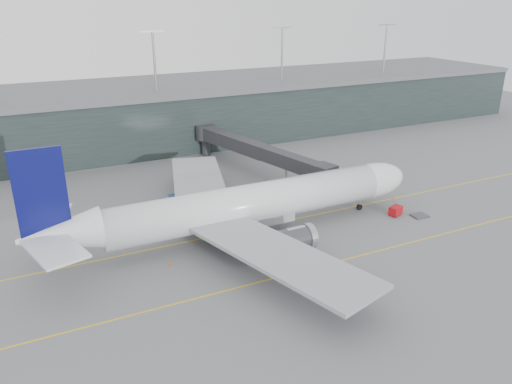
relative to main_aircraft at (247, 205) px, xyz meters
name	(u,v)px	position (x,y,z in m)	size (l,w,h in m)	color
ground	(210,226)	(-4.38, 5.68, -5.23)	(320.00, 320.00, 0.00)	#57575C
taxiline_a	(219,235)	(-4.38, 1.68, -5.22)	(160.00, 0.25, 0.02)	yellow
taxiline_b	(262,281)	(-4.38, -14.32, -5.22)	(160.00, 0.25, 0.02)	yellow
taxiline_lead_main	(198,185)	(0.62, 25.68, -5.22)	(0.25, 60.00, 0.02)	yellow
terminal	(130,115)	(-4.38, 63.68, 2.39)	(240.00, 36.00, 29.00)	#1D2827
main_aircraft	(247,205)	(0.00, 0.00, 0.00)	(66.25, 62.51, 18.64)	silver
jet_bridge	(246,144)	(14.56, 31.64, 0.35)	(14.93, 48.33, 7.45)	#292A2E
gse_cart	(396,210)	(27.23, -4.78, -4.30)	(2.85, 2.30, 1.68)	#AA0C12
baggage_dolly	(420,216)	(30.79, -7.13, -5.07)	(2.76, 2.21, 0.28)	#3B3B40
uld_a	(164,204)	(-9.43, 16.11, -4.26)	(2.46, 2.21, 1.85)	#3C3C41
uld_b	(172,199)	(-7.21, 18.09, -4.33)	(1.93, 1.56, 1.72)	#3C3C41
uld_c	(184,199)	(-5.16, 17.32, -4.33)	(2.14, 1.84, 1.72)	#3C3C41
cone_nose	(394,198)	(32.04, 1.22, -4.88)	(0.44, 0.44, 0.70)	orange
cone_wing_stbd	(306,271)	(2.23, -15.10, -4.90)	(0.42, 0.42, 0.67)	orange
cone_wing_port	(239,191)	(6.44, 17.82, -4.90)	(0.42, 0.42, 0.67)	#DE460C
cone_tail	(170,264)	(-14.60, -4.67, -4.88)	(0.44, 0.44, 0.71)	red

